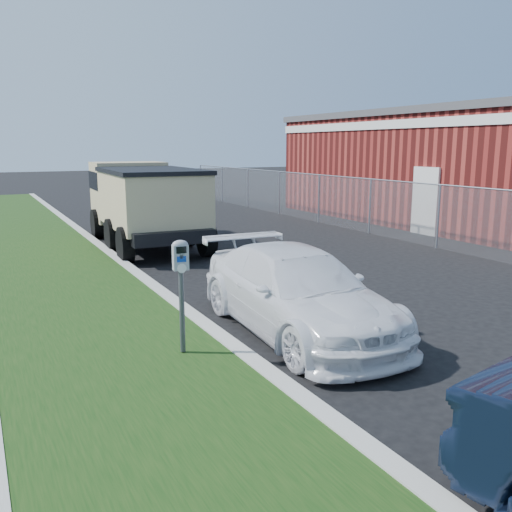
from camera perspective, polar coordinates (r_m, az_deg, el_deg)
name	(u,v)px	position (r m, az deg, el deg)	size (l,w,h in m)	color
ground	(355,316)	(9.51, 10.38, -6.20)	(120.00, 120.00, 0.00)	black
chainlink_fence	(370,195)	(18.36, 11.95, 6.25)	(0.06, 30.06, 30.00)	slate
brick_building	(475,165)	(23.23, 22.09, 8.85)	(9.20, 14.20, 4.17)	maroon
parking_meter	(181,272)	(7.15, -7.92, -1.65)	(0.23, 0.17, 1.52)	#3F4247
white_wagon	(296,291)	(8.45, 4.26, -3.73)	(1.81, 4.44, 1.29)	white
dump_truck	(143,200)	(16.19, -11.82, 5.83)	(2.64, 6.13, 2.36)	black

